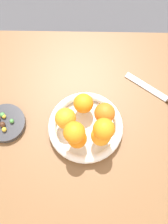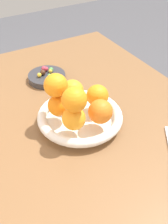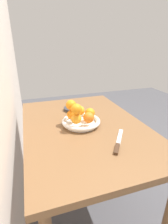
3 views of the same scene
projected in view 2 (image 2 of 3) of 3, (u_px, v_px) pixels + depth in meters
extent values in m
cube|color=brown|center=(86.00, 125.00, 0.85)|extent=(1.10, 0.76, 0.04)
cylinder|color=brown|center=(92.00, 105.00, 1.54)|extent=(0.05, 0.05, 0.70)
cylinder|color=white|center=(81.00, 122.00, 0.82)|extent=(0.20, 0.20, 0.01)
torus|color=white|center=(80.00, 117.00, 0.81)|extent=(0.25, 0.25, 0.03)
cylinder|color=#333338|center=(47.00, 77.00, 1.01)|extent=(0.13, 0.13, 0.02)
sphere|color=orange|center=(97.00, 96.00, 0.81)|extent=(0.07, 0.07, 0.07)
sphere|color=orange|center=(72.00, 91.00, 0.83)|extent=(0.07, 0.07, 0.07)
sphere|color=orange|center=(58.00, 105.00, 0.78)|extent=(0.06, 0.06, 0.06)
sphere|color=orange|center=(74.00, 118.00, 0.73)|extent=(0.06, 0.06, 0.06)
sphere|color=orange|center=(100.00, 112.00, 0.75)|extent=(0.07, 0.07, 0.07)
sphere|color=orange|center=(56.00, 85.00, 0.75)|extent=(0.07, 0.07, 0.07)
sphere|color=orange|center=(74.00, 100.00, 0.69)|extent=(0.07, 0.07, 0.07)
sphere|color=#C6384C|center=(44.00, 69.00, 1.02)|extent=(0.02, 0.02, 0.02)
sphere|color=#472819|center=(43.00, 72.00, 0.99)|extent=(0.02, 0.02, 0.02)
sphere|color=gold|center=(50.00, 71.00, 1.01)|extent=(0.01, 0.01, 0.01)
sphere|color=#4C9947|center=(50.00, 76.00, 0.98)|extent=(0.01, 0.01, 0.01)
sphere|color=gold|center=(39.00, 75.00, 0.98)|extent=(0.02, 0.02, 0.02)
sphere|color=#C6384C|center=(47.00, 69.00, 1.02)|extent=(0.02, 0.02, 0.02)
sphere|color=#4C9947|center=(51.00, 70.00, 1.01)|extent=(0.02, 0.02, 0.02)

